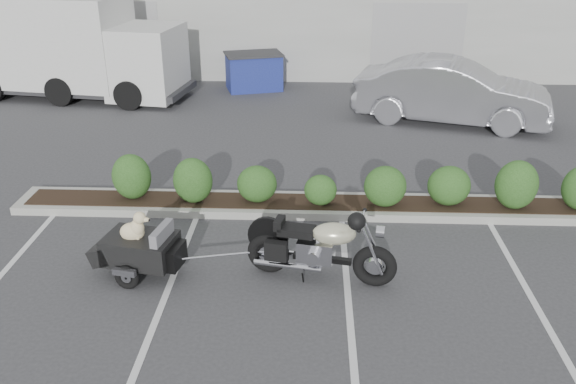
{
  "coord_description": "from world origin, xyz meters",
  "views": [
    {
      "loc": [
        0.63,
        -8.29,
        5.13
      ],
      "look_at": [
        0.22,
        1.33,
        0.75
      ],
      "focal_mm": 38.0,
      "sensor_mm": 36.0,
      "label": 1
    }
  ],
  "objects_px": {
    "pet_trailer": "(140,248)",
    "dumpster": "(254,71)",
    "sedan": "(452,92)",
    "delivery_truck": "(77,50)",
    "motorcycle": "(320,248)"
  },
  "relations": [
    {
      "from": "motorcycle",
      "to": "pet_trailer",
      "type": "height_order",
      "value": "motorcycle"
    },
    {
      "from": "sedan",
      "to": "pet_trailer",
      "type": "bearing_deg",
      "value": 158.0
    },
    {
      "from": "motorcycle",
      "to": "dumpster",
      "type": "distance_m",
      "value": 11.43
    },
    {
      "from": "pet_trailer",
      "to": "delivery_truck",
      "type": "height_order",
      "value": "delivery_truck"
    },
    {
      "from": "dumpster",
      "to": "delivery_truck",
      "type": "height_order",
      "value": "delivery_truck"
    },
    {
      "from": "motorcycle",
      "to": "pet_trailer",
      "type": "bearing_deg",
      "value": -169.29
    },
    {
      "from": "dumpster",
      "to": "sedan",
      "type": "bearing_deg",
      "value": -45.99
    },
    {
      "from": "motorcycle",
      "to": "dumpster",
      "type": "relative_size",
      "value": 1.14
    },
    {
      "from": "pet_trailer",
      "to": "sedan",
      "type": "bearing_deg",
      "value": 62.85
    },
    {
      "from": "pet_trailer",
      "to": "dumpster",
      "type": "xyz_separation_m",
      "value": [
        0.72,
        11.22,
        0.12
      ]
    },
    {
      "from": "motorcycle",
      "to": "sedan",
      "type": "bearing_deg",
      "value": 77.34
    },
    {
      "from": "sedan",
      "to": "delivery_truck",
      "type": "distance_m",
      "value": 11.06
    },
    {
      "from": "sedan",
      "to": "dumpster",
      "type": "bearing_deg",
      "value": 76.58
    },
    {
      "from": "motorcycle",
      "to": "delivery_truck",
      "type": "relative_size",
      "value": 0.34
    },
    {
      "from": "sedan",
      "to": "delivery_truck",
      "type": "bearing_deg",
      "value": 95.34
    }
  ]
}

